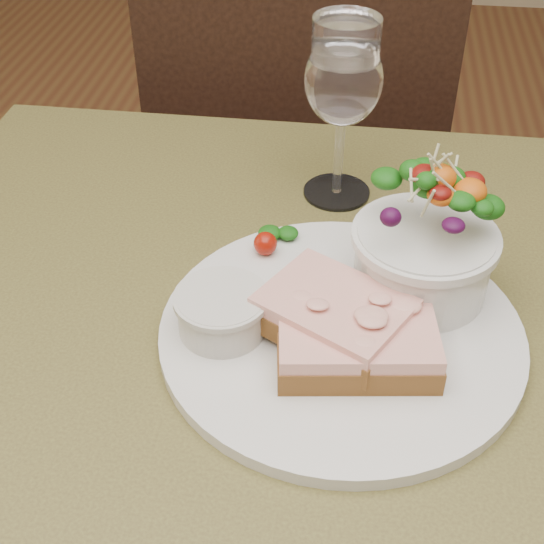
# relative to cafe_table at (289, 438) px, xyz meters

# --- Properties ---
(cafe_table) EXTENTS (0.80, 0.80, 0.75)m
(cafe_table) POSITION_rel_cafe_table_xyz_m (0.00, 0.00, 0.00)
(cafe_table) COLOR #433A1C
(cafe_table) RESTS_ON ground
(chair_far) EXTENTS (0.45, 0.45, 0.90)m
(chair_far) POSITION_rel_cafe_table_xyz_m (-0.06, 0.68, -0.36)
(chair_far) COLOR black
(chair_far) RESTS_ON ground
(dinner_plate) EXTENTS (0.30, 0.30, 0.01)m
(dinner_plate) POSITION_rel_cafe_table_xyz_m (0.04, 0.03, 0.11)
(dinner_plate) COLOR silver
(dinner_plate) RESTS_ON cafe_table
(sandwich_front) EXTENTS (0.13, 0.11, 0.03)m
(sandwich_front) POSITION_rel_cafe_table_xyz_m (0.05, 0.00, 0.13)
(sandwich_front) COLOR #482C13
(sandwich_front) RESTS_ON dinner_plate
(sandwich_back) EXTENTS (0.14, 0.13, 0.03)m
(sandwich_back) POSITION_rel_cafe_table_xyz_m (0.03, 0.02, 0.14)
(sandwich_back) COLOR #482C13
(sandwich_back) RESTS_ON dinner_plate
(ramekin) EXTENTS (0.07, 0.07, 0.04)m
(ramekin) POSITION_rel_cafe_table_xyz_m (-0.06, 0.01, 0.13)
(ramekin) COLOR beige
(ramekin) RESTS_ON dinner_plate
(salad_bowl) EXTENTS (0.11, 0.11, 0.13)m
(salad_bowl) POSITION_rel_cafe_table_xyz_m (0.10, 0.09, 0.17)
(salad_bowl) COLOR silver
(salad_bowl) RESTS_ON dinner_plate
(garnish) EXTENTS (0.05, 0.04, 0.02)m
(garnish) POSITION_rel_cafe_table_xyz_m (-0.03, 0.13, 0.12)
(garnish) COLOR #0D390A
(garnish) RESTS_ON dinner_plate
(wine_glass) EXTENTS (0.08, 0.08, 0.18)m
(wine_glass) POSITION_rel_cafe_table_xyz_m (0.02, 0.25, 0.22)
(wine_glass) COLOR white
(wine_glass) RESTS_ON cafe_table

